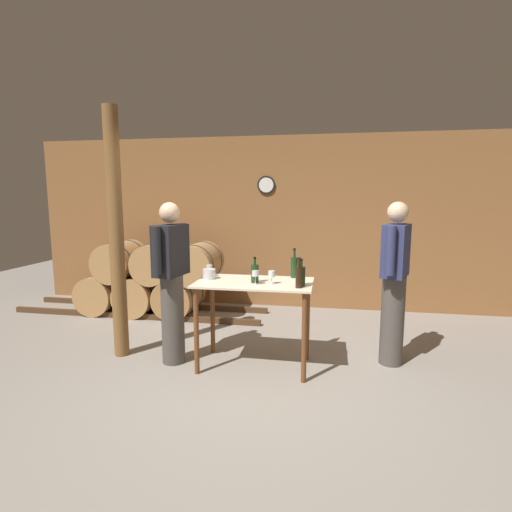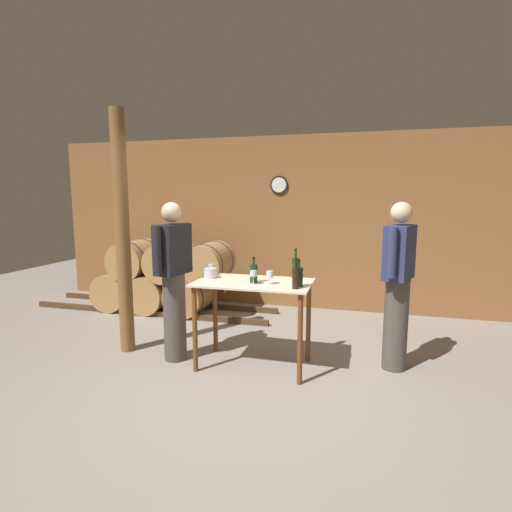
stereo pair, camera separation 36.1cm
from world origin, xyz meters
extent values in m
plane|color=gray|center=(0.00, 0.00, 0.00)|extent=(14.00, 14.00, 0.00)
cube|color=brown|center=(0.00, 2.87, 1.35)|extent=(8.40, 0.05, 2.70)
cylinder|color=black|center=(-0.32, 2.83, 1.94)|extent=(0.28, 0.03, 0.28)
cylinder|color=white|center=(-0.32, 2.81, 1.94)|extent=(0.23, 0.01, 0.23)
cube|color=#4C331E|center=(-2.14, 1.77, 0.04)|extent=(3.81, 0.06, 0.08)
cube|color=#4C331E|center=(-2.14, 2.38, 0.04)|extent=(3.81, 0.06, 0.08)
cylinder|color=#AD7F4C|center=(-2.75, 2.08, 0.29)|extent=(0.59, 0.76, 0.59)
cylinder|color=#38383D|center=(-2.75, 1.85, 0.29)|extent=(0.60, 0.03, 0.60)
cylinder|color=#38383D|center=(-2.75, 2.30, 0.29)|extent=(0.60, 0.03, 0.60)
cylinder|color=#AD7F4C|center=(-2.14, 2.08, 0.29)|extent=(0.59, 0.76, 0.59)
cylinder|color=#38383D|center=(-2.14, 1.85, 0.29)|extent=(0.60, 0.03, 0.60)
cylinder|color=#38383D|center=(-2.14, 2.30, 0.29)|extent=(0.60, 0.03, 0.60)
cylinder|color=#9E7242|center=(-1.52, 2.08, 0.29)|extent=(0.59, 0.76, 0.59)
cylinder|color=#38383D|center=(-1.52, 1.85, 0.29)|extent=(0.60, 0.03, 0.60)
cylinder|color=#38383D|center=(-1.52, 2.30, 0.29)|extent=(0.60, 0.03, 0.60)
cylinder|color=#AD7F4C|center=(-2.45, 2.08, 0.79)|extent=(0.59, 0.76, 0.59)
cylinder|color=#38383D|center=(-2.45, 1.85, 0.79)|extent=(0.60, 0.03, 0.60)
cylinder|color=#38383D|center=(-2.45, 2.30, 0.79)|extent=(0.60, 0.03, 0.60)
cylinder|color=#AD7F4C|center=(-1.83, 2.08, 0.79)|extent=(0.59, 0.76, 0.59)
cylinder|color=#38383D|center=(-1.83, 1.85, 0.79)|extent=(0.60, 0.03, 0.60)
cylinder|color=#38383D|center=(-1.83, 2.30, 0.79)|extent=(0.60, 0.03, 0.60)
cylinder|color=#AD7F4C|center=(-1.21, 2.08, 0.79)|extent=(0.59, 0.76, 0.59)
cylinder|color=#38383D|center=(-1.21, 1.85, 0.79)|extent=(0.60, 0.03, 0.60)
cylinder|color=#38383D|center=(-1.21, 2.30, 0.79)|extent=(0.60, 0.03, 0.60)
cube|color=beige|center=(-0.08, 0.47, 0.89)|extent=(1.18, 0.68, 0.02)
cylinder|color=brown|center=(-0.61, 0.19, 0.44)|extent=(0.05, 0.05, 0.88)
cylinder|color=brown|center=(0.45, 0.19, 0.44)|extent=(0.05, 0.05, 0.88)
cylinder|color=brown|center=(-0.61, 0.75, 0.44)|extent=(0.05, 0.05, 0.88)
cylinder|color=brown|center=(0.45, 0.75, 0.44)|extent=(0.05, 0.05, 0.88)
cylinder|color=brown|center=(-1.60, 0.51, 1.35)|extent=(0.16, 0.16, 2.70)
cylinder|color=#193819|center=(-0.07, 0.43, 0.99)|extent=(0.08, 0.08, 0.18)
cylinder|color=#193819|center=(-0.07, 0.43, 1.12)|extent=(0.02, 0.02, 0.08)
cylinder|color=black|center=(-0.07, 0.43, 1.15)|extent=(0.03, 0.03, 0.02)
cylinder|color=#193819|center=(0.30, 0.75, 1.01)|extent=(0.07, 0.07, 0.22)
cylinder|color=#193819|center=(0.30, 0.75, 1.17)|extent=(0.02, 0.02, 0.10)
cylinder|color=black|center=(0.30, 0.75, 1.21)|extent=(0.03, 0.03, 0.02)
cylinder|color=black|center=(0.39, 0.28, 1.00)|extent=(0.07, 0.07, 0.20)
cylinder|color=black|center=(0.39, 0.28, 1.15)|extent=(0.02, 0.02, 0.09)
cylinder|color=black|center=(0.39, 0.28, 1.19)|extent=(0.03, 0.03, 0.02)
cylinder|color=black|center=(0.40, 0.37, 1.00)|extent=(0.08, 0.08, 0.19)
cylinder|color=black|center=(0.40, 0.37, 1.13)|extent=(0.02, 0.02, 0.08)
cylinder|color=black|center=(0.40, 0.37, 1.16)|extent=(0.03, 0.03, 0.02)
cylinder|color=silver|center=(-0.60, 0.64, 0.91)|extent=(0.06, 0.06, 0.00)
cylinder|color=silver|center=(-0.60, 0.64, 0.94)|extent=(0.01, 0.01, 0.06)
cylinder|color=silver|center=(-0.60, 0.64, 1.00)|extent=(0.07, 0.07, 0.06)
cylinder|color=silver|center=(-0.04, 0.35, 0.91)|extent=(0.06, 0.06, 0.00)
cylinder|color=silver|center=(-0.04, 0.35, 0.95)|extent=(0.01, 0.01, 0.08)
cylinder|color=silver|center=(-0.04, 0.35, 1.02)|extent=(0.07, 0.07, 0.06)
cylinder|color=silver|center=(0.11, 0.40, 0.91)|extent=(0.06, 0.06, 0.00)
cylinder|color=silver|center=(0.11, 0.40, 0.94)|extent=(0.01, 0.01, 0.07)
cylinder|color=silver|center=(0.11, 0.40, 1.01)|extent=(0.07, 0.07, 0.06)
cylinder|color=silver|center=(-0.57, 0.52, 0.96)|extent=(0.13, 0.13, 0.11)
cylinder|color=#4C4742|center=(1.34, 0.79, 0.47)|extent=(0.24, 0.24, 0.95)
cube|color=navy|center=(1.34, 0.79, 1.21)|extent=(0.34, 0.45, 0.54)
sphere|color=beige|center=(1.34, 0.79, 1.61)|extent=(0.21, 0.21, 0.21)
cylinder|color=navy|center=(1.42, 1.03, 1.24)|extent=(0.09, 0.09, 0.48)
cylinder|color=navy|center=(1.25, 0.56, 1.24)|extent=(0.09, 0.09, 0.48)
cylinder|color=#4C4742|center=(-0.95, 0.42, 0.47)|extent=(0.24, 0.24, 0.95)
cube|color=black|center=(-0.95, 0.42, 1.21)|extent=(0.29, 0.43, 0.53)
sphere|color=beige|center=(-0.95, 0.42, 1.60)|extent=(0.21, 0.21, 0.21)
cylinder|color=black|center=(-0.99, 0.17, 1.24)|extent=(0.09, 0.09, 0.47)
cylinder|color=black|center=(-0.91, 0.67, 1.24)|extent=(0.09, 0.09, 0.47)
camera|label=1|loc=(0.65, -3.44, 1.76)|focal=28.00mm
camera|label=2|loc=(1.00, -3.36, 1.76)|focal=28.00mm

